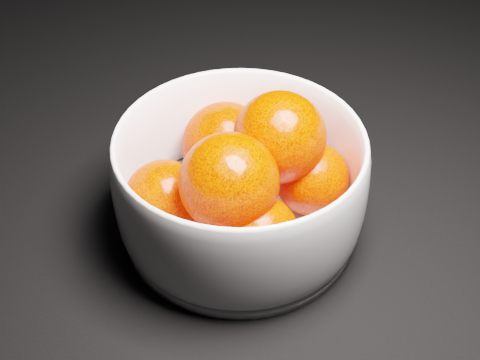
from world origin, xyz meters
TOP-DOWN VIEW (x-y plane):
  - ground at (0.00, 0.00)m, footprint 3.00×3.00m
  - bowl at (-0.25, -0.20)m, footprint 0.20×0.20m
  - orange_pile at (-0.25, -0.20)m, footprint 0.17×0.17m

SIDE VIEW (x-z plane):
  - ground at x=0.00m, z-range 0.00..0.00m
  - bowl at x=-0.25m, z-range 0.00..0.10m
  - orange_pile at x=-0.25m, z-range 0.00..0.11m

